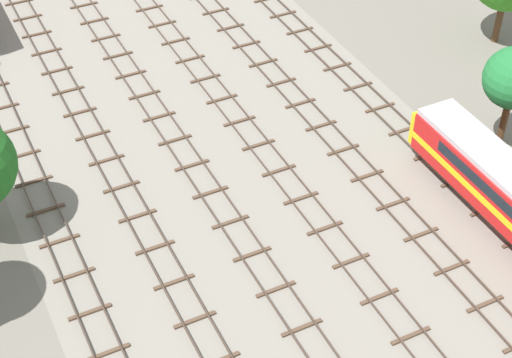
{
  "coord_description": "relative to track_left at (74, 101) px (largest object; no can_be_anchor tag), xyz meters",
  "views": [
    {
      "loc": [
        -16.56,
        8.37,
        33.79
      ],
      "look_at": [
        0.0,
        41.92,
        1.5
      ],
      "focal_mm": 56.28,
      "sensor_mm": 36.0,
      "label": 1
    }
  ],
  "objects": [
    {
      "name": "ground_plane",
      "position": [
        7.32,
        -1.0,
        -0.14
      ],
      "size": [
        480.0,
        480.0,
        0.0
      ],
      "primitive_type": "plane",
      "color": "slate"
    },
    {
      "name": "track_right",
      "position": [
        19.51,
        0.0,
        0.0
      ],
      "size": [
        2.4,
        126.0,
        0.29
      ],
      "color": "#47382D",
      "rests_on": "ground"
    },
    {
      "name": "track_left",
      "position": [
        0.0,
        0.0,
        0.0
      ],
      "size": [
        2.4,
        126.0,
        0.29
      ],
      "color": "#47382D",
      "rests_on": "ground"
    },
    {
      "name": "track_far_left",
      "position": [
        -4.88,
        0.0,
        0.0
      ],
      "size": [
        2.4,
        126.0,
        0.29
      ],
      "color": "#47382D",
      "rests_on": "ground"
    },
    {
      "name": "track_centre_left",
      "position": [
        4.88,
        0.0,
        0.0
      ],
      "size": [
        2.4,
        126.0,
        0.29
      ],
      "color": "#47382D",
      "rests_on": "ground"
    },
    {
      "name": "track_centre_right",
      "position": [
        14.63,
        0.0,
        0.0
      ],
      "size": [
        2.4,
        126.0,
        0.29
      ],
      "color": "#47382D",
      "rests_on": "ground"
    },
    {
      "name": "ballast_bed",
      "position": [
        7.32,
        -1.0,
        -0.13
      ],
      "size": [
        28.39,
        176.0,
        0.01
      ],
      "primitive_type": "cube",
      "color": "gray",
      "rests_on": "ground"
    },
    {
      "name": "track_centre",
      "position": [
        9.76,
        0.0,
        0.0
      ],
      "size": [
        2.4,
        126.0,
        0.29
      ],
      "color": "#47382D",
      "rests_on": "ground"
    }
  ]
}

